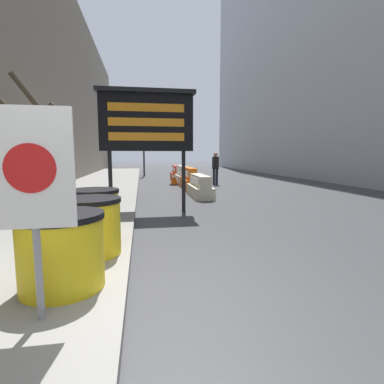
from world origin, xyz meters
TOP-DOWN VIEW (x-y plane):
  - ground_plane at (0.00, 0.00)m, footprint 120.00×120.00m
  - building_left_facade at (-3.63, 9.80)m, footprint 0.40×50.40m
  - bare_tree at (-2.58, 5.52)m, footprint 1.57×1.78m
  - barrel_drum_foreground at (-0.64, 0.33)m, footprint 0.86×0.86m
  - barrel_drum_middle at (-0.54, 1.39)m, footprint 0.86×0.86m
  - barrel_drum_back at (-0.64, 2.44)m, footprint 0.86×0.86m
  - warning_sign at (-0.67, -0.28)m, footprint 0.64×0.08m
  - message_board at (0.33, 4.99)m, footprint 2.46×0.36m
  - jersey_barrier_cream at (2.22, 7.62)m, footprint 0.64×2.07m
  - jersey_barrier_orange_far at (2.22, 10.01)m, footprint 0.55×1.95m
  - jersey_barrier_white at (2.22, 12.26)m, footprint 0.57×2.03m
  - jersey_barrier_red_striped at (2.22, 14.63)m, footprint 0.63×1.83m
  - traffic_cone_near at (3.24, 14.71)m, footprint 0.38×0.38m
  - traffic_cone_mid at (1.76, 11.96)m, footprint 0.43×0.43m
  - traffic_light_near_curb at (0.36, 18.44)m, footprint 0.28×0.45m
  - pedestrian_worker at (3.84, 11.83)m, footprint 0.28×0.43m

SIDE VIEW (x-z plane):
  - ground_plane at x=0.00m, z-range 0.00..0.00m
  - traffic_cone_near at x=3.24m, z-range -0.01..0.68m
  - jersey_barrier_cream at x=2.22m, z-range -0.05..0.74m
  - traffic_cone_mid at x=1.76m, z-range -0.01..0.76m
  - jersey_barrier_red_striped at x=2.22m, z-range -0.05..0.82m
  - jersey_barrier_orange_far at x=2.22m, z-range -0.06..0.89m
  - jersey_barrier_white at x=2.22m, z-range -0.06..0.89m
  - barrel_drum_foreground at x=-0.64m, z-range 0.14..0.92m
  - barrel_drum_middle at x=-0.54m, z-range 0.14..0.92m
  - barrel_drum_back at x=-0.64m, z-range 0.14..0.92m
  - pedestrian_worker at x=3.84m, z-range 0.15..1.77m
  - warning_sign at x=-0.67m, z-range 0.43..2.16m
  - bare_tree at x=-2.58m, z-range 0.05..3.31m
  - message_board at x=0.33m, z-range 0.76..3.88m
  - traffic_light_near_curb at x=0.36m, z-range 0.83..4.49m
  - building_left_facade at x=-3.63m, z-range 0.00..10.67m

